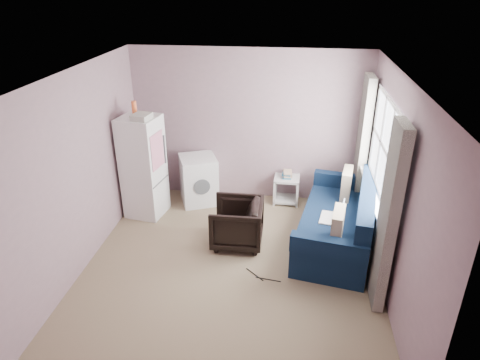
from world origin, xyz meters
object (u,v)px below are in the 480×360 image
at_px(armchair, 237,221).
at_px(side_table, 287,187).
at_px(fridge, 143,166).
at_px(sofa, 341,223).
at_px(washing_machine, 199,179).

xyz_separation_m(armchair, side_table, (0.66, 1.34, -0.09)).
relative_size(fridge, sofa, 0.83).
height_order(washing_machine, side_table, washing_machine).
relative_size(armchair, fridge, 0.39).
distance_m(side_table, sofa, 1.42).
relative_size(side_table, sofa, 0.26).
relative_size(armchair, washing_machine, 0.89).
bearing_deg(fridge, sofa, -0.35).
xyz_separation_m(armchair, washing_machine, (-0.80, 1.16, 0.06)).
height_order(fridge, side_table, fridge).
height_order(fridge, sofa, fridge).
bearing_deg(sofa, armchair, -163.05).
bearing_deg(armchair, washing_machine, -146.33).
bearing_deg(fridge, armchair, -14.39).
relative_size(washing_machine, side_table, 1.43).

